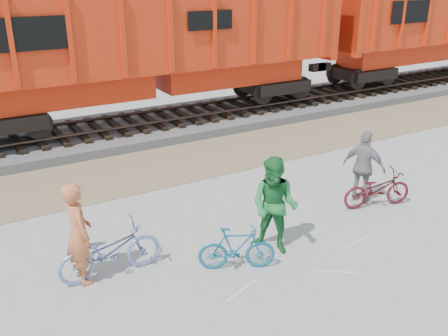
{
  "coord_description": "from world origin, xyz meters",
  "views": [
    {
      "loc": [
        -5.09,
        -7.11,
        5.35
      ],
      "look_at": [
        -0.06,
        1.5,
        1.37
      ],
      "focal_mm": 40.0,
      "sensor_mm": 36.0,
      "label": 1
    }
  ],
  "objects_px": {
    "hopper_car_center": "(152,44)",
    "hopper_car_right": "(443,22)",
    "bicycle_teal": "(237,248)",
    "person_solo": "(79,233)",
    "person_man": "(275,206)",
    "bicycle_maroon": "(377,189)",
    "bicycle_blue": "(110,251)",
    "person_woman": "(364,167)"
  },
  "relations": [
    {
      "from": "hopper_car_right",
      "to": "bicycle_blue",
      "type": "relative_size",
      "value": 7.19
    },
    {
      "from": "person_man",
      "to": "person_woman",
      "type": "relative_size",
      "value": 1.11
    },
    {
      "from": "bicycle_teal",
      "to": "bicycle_blue",
      "type": "bearing_deg",
      "value": 91.08
    },
    {
      "from": "bicycle_blue",
      "to": "bicycle_teal",
      "type": "height_order",
      "value": "bicycle_blue"
    },
    {
      "from": "bicycle_teal",
      "to": "bicycle_maroon",
      "type": "xyz_separation_m",
      "value": [
        4.34,
        0.61,
        0.01
      ]
    },
    {
      "from": "person_solo",
      "to": "person_man",
      "type": "bearing_deg",
      "value": -107.09
    },
    {
      "from": "hopper_car_right",
      "to": "person_woman",
      "type": "relative_size",
      "value": 7.74
    },
    {
      "from": "bicycle_maroon",
      "to": "person_solo",
      "type": "relative_size",
      "value": 0.88
    },
    {
      "from": "bicycle_blue",
      "to": "bicycle_maroon",
      "type": "bearing_deg",
      "value": -93.22
    },
    {
      "from": "hopper_car_center",
      "to": "bicycle_maroon",
      "type": "height_order",
      "value": "hopper_car_center"
    },
    {
      "from": "person_solo",
      "to": "bicycle_maroon",
      "type": "bearing_deg",
      "value": -97.14
    },
    {
      "from": "hopper_car_right",
      "to": "person_man",
      "type": "relative_size",
      "value": 6.98
    },
    {
      "from": "hopper_car_right",
      "to": "bicycle_teal",
      "type": "xyz_separation_m",
      "value": [
        -17.24,
        -9.15,
        -2.56
      ]
    },
    {
      "from": "bicycle_teal",
      "to": "person_man",
      "type": "relative_size",
      "value": 0.73
    },
    {
      "from": "hopper_car_center",
      "to": "hopper_car_right",
      "type": "bearing_deg",
      "value": 0.0
    },
    {
      "from": "hopper_car_center",
      "to": "person_man",
      "type": "xyz_separation_m",
      "value": [
        -1.24,
        -8.95,
        -2.0
      ]
    },
    {
      "from": "hopper_car_center",
      "to": "bicycle_blue",
      "type": "xyz_separation_m",
      "value": [
        -4.38,
        -8.14,
        -2.49
      ]
    },
    {
      "from": "hopper_car_center",
      "to": "person_woman",
      "type": "height_order",
      "value": "hopper_car_center"
    },
    {
      "from": "bicycle_maroon",
      "to": "person_man",
      "type": "relative_size",
      "value": 0.86
    },
    {
      "from": "hopper_car_center",
      "to": "bicycle_blue",
      "type": "distance_m",
      "value": 9.57
    },
    {
      "from": "bicycle_maroon",
      "to": "person_woman",
      "type": "bearing_deg",
      "value": 29.31
    },
    {
      "from": "bicycle_maroon",
      "to": "person_solo",
      "type": "bearing_deg",
      "value": 101.17
    },
    {
      "from": "bicycle_teal",
      "to": "person_woman",
      "type": "bearing_deg",
      "value": -50.2
    },
    {
      "from": "bicycle_teal",
      "to": "bicycle_maroon",
      "type": "height_order",
      "value": "bicycle_maroon"
    },
    {
      "from": "bicycle_blue",
      "to": "person_man",
      "type": "relative_size",
      "value": 0.97
    },
    {
      "from": "hopper_car_center",
      "to": "person_man",
      "type": "bearing_deg",
      "value": -97.89
    },
    {
      "from": "bicycle_teal",
      "to": "person_solo",
      "type": "relative_size",
      "value": 0.75
    },
    {
      "from": "bicycle_blue",
      "to": "person_woman",
      "type": "relative_size",
      "value": 1.08
    },
    {
      "from": "person_solo",
      "to": "person_man",
      "type": "height_order",
      "value": "person_man"
    },
    {
      "from": "bicycle_blue",
      "to": "bicycle_maroon",
      "type": "distance_m",
      "value": 6.49
    },
    {
      "from": "person_man",
      "to": "hopper_car_center",
      "type": "bearing_deg",
      "value": 137.0
    },
    {
      "from": "person_woman",
      "to": "person_man",
      "type": "bearing_deg",
      "value": 81.22
    },
    {
      "from": "hopper_car_center",
      "to": "person_solo",
      "type": "bearing_deg",
      "value": -121.26
    },
    {
      "from": "hopper_car_right",
      "to": "bicycle_blue",
      "type": "xyz_separation_m",
      "value": [
        -19.38,
        -8.14,
        -2.49
      ]
    },
    {
      "from": "person_solo",
      "to": "person_woman",
      "type": "xyz_separation_m",
      "value": [
        6.88,
        -0.1,
        -0.07
      ]
    },
    {
      "from": "hopper_car_center",
      "to": "person_woman",
      "type": "bearing_deg",
      "value": -76.21
    },
    {
      "from": "bicycle_teal",
      "to": "person_solo",
      "type": "height_order",
      "value": "person_solo"
    },
    {
      "from": "hopper_car_right",
      "to": "person_woman",
      "type": "bearing_deg",
      "value": -147.95
    },
    {
      "from": "hopper_car_center",
      "to": "hopper_car_right",
      "type": "distance_m",
      "value": 15.0
    },
    {
      "from": "hopper_car_right",
      "to": "bicycle_blue",
      "type": "height_order",
      "value": "hopper_car_right"
    },
    {
      "from": "hopper_car_right",
      "to": "bicycle_maroon",
      "type": "xyz_separation_m",
      "value": [
        -12.9,
        -8.54,
        -2.55
      ]
    },
    {
      "from": "bicycle_blue",
      "to": "person_solo",
      "type": "height_order",
      "value": "person_solo"
    }
  ]
}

